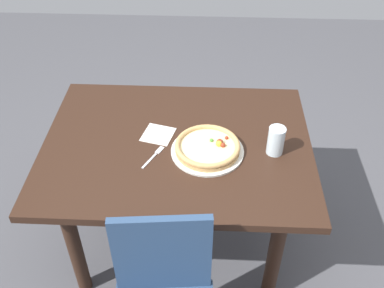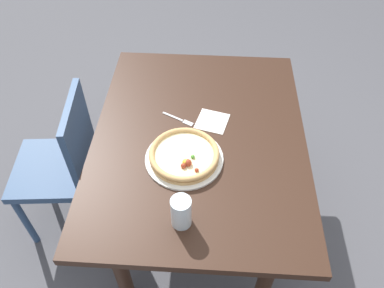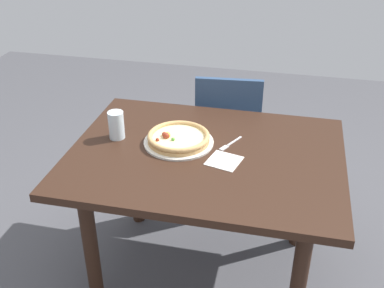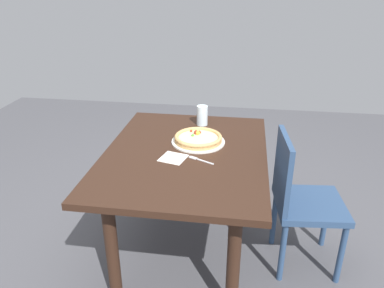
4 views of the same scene
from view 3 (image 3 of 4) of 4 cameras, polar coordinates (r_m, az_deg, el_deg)
name	(u,v)px [view 3 (image 3 of 4)]	position (r m, az deg, el deg)	size (l,w,h in m)	color
ground_plane	(204,268)	(2.62, 1.44, -14.91)	(6.00, 6.00, 0.00)	#4C4C51
dining_table	(205,171)	(2.22, 1.65, -3.32)	(1.26, 0.96, 0.73)	#331E14
chair_near	(228,131)	(2.89, 4.42, 1.53)	(0.43, 0.43, 0.87)	navy
plate	(179,142)	(2.24, -1.63, 0.23)	(0.34, 0.34, 0.01)	silver
pizza	(178,138)	(2.23, -1.67, 0.79)	(0.30, 0.30, 0.05)	tan
fork	(229,144)	(2.23, 4.57, -0.05)	(0.09, 0.15, 0.00)	silver
drinking_glass	(116,125)	(2.29, -9.21, 2.30)	(0.08, 0.08, 0.14)	silver
napkin	(224,161)	(2.11, 3.93, -2.06)	(0.14, 0.14, 0.00)	white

